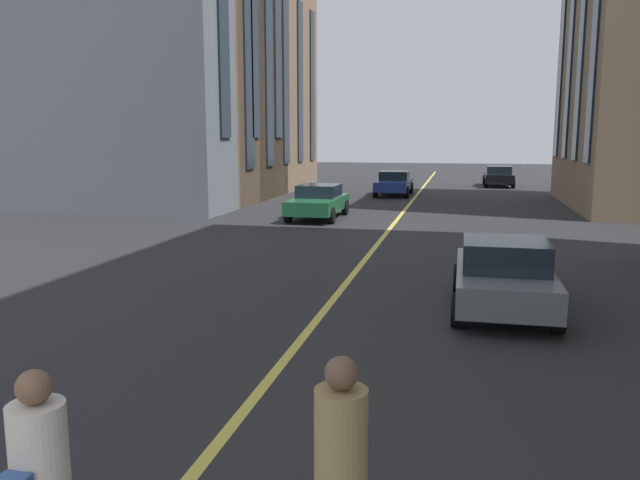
% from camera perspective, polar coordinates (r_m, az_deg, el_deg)
% --- Properties ---
extents(lane_centre_line, '(80.00, 0.16, 0.01)m').
position_cam_1_polar(lane_centre_line, '(21.79, 5.99, 0.58)').
color(lane_centre_line, '#D8C64C').
rests_on(lane_centre_line, ground_plane).
extents(car_grey_oncoming, '(3.90, 1.89, 1.40)m').
position_cam_1_polar(car_grey_oncoming, '(12.49, 16.32, -3.08)').
color(car_grey_oncoming, slate).
rests_on(car_grey_oncoming, ground_plane).
extents(car_blue_mid, '(4.40, 1.95, 1.37)m').
position_cam_1_polar(car_blue_mid, '(36.27, 6.74, 5.17)').
color(car_blue_mid, navy).
rests_on(car_blue_mid, ground_plane).
extents(car_black_parked_b, '(4.40, 1.95, 1.37)m').
position_cam_1_polar(car_black_parked_b, '(44.15, 15.90, 5.61)').
color(car_black_parked_b, black).
rests_on(car_black_parked_b, ground_plane).
extents(car_green_near, '(4.40, 1.95, 1.37)m').
position_cam_1_polar(car_green_near, '(25.71, -0.17, 3.54)').
color(car_green_near, '#1E6038').
rests_on(car_green_near, ground_plane).
extents(pedestrian_far, '(0.38, 0.38, 1.82)m').
position_cam_1_polar(pedestrian_far, '(4.75, 1.90, -20.88)').
color(pedestrian_far, black).
rests_on(pedestrian_far, ground_plane).
extents(building_left_far, '(16.13, 11.68, 12.69)m').
position_cam_1_polar(building_left_far, '(38.77, -11.67, 13.66)').
color(building_left_far, '#846B51').
rests_on(building_left_far, ground_plane).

